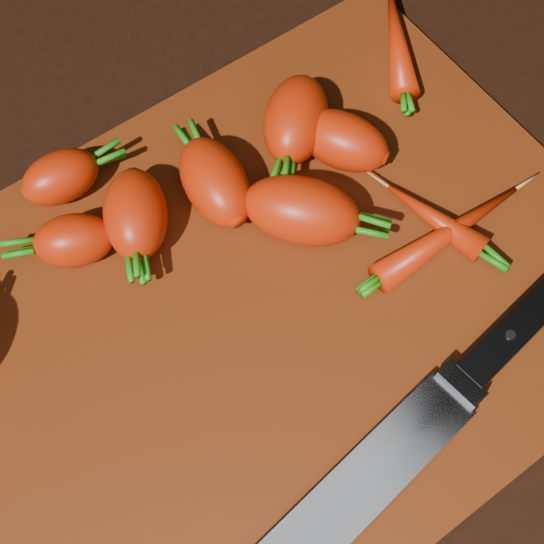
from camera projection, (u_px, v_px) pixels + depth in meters
ground at (280, 302)px, 0.57m from camera, size 2.00×2.00×0.01m
cutting_board at (280, 296)px, 0.56m from camera, size 0.50×0.40×0.01m
carrot_1 at (74, 240)px, 0.55m from camera, size 0.07×0.06×0.04m
carrot_2 at (302, 211)px, 0.56m from camera, size 0.10×0.10×0.05m
carrot_3 at (215, 182)px, 0.57m from camera, size 0.06×0.09×0.05m
carrot_4 at (296, 120)px, 0.60m from camera, size 0.09×0.09×0.05m
carrot_5 at (61, 177)px, 0.58m from camera, size 0.06×0.05×0.04m
carrot_6 at (343, 141)px, 0.59m from camera, size 0.07×0.09×0.04m
carrot_7 at (397, 40)px, 0.65m from camera, size 0.09×0.11×0.02m
carrot_8 at (449, 233)px, 0.57m from camera, size 0.14×0.03×0.02m
carrot_9 at (434, 218)px, 0.57m from camera, size 0.04×0.09×0.02m
carrot_10 at (135, 214)px, 0.56m from camera, size 0.08×0.09×0.05m
knife at (366, 482)px, 0.49m from camera, size 0.36×0.08×0.02m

